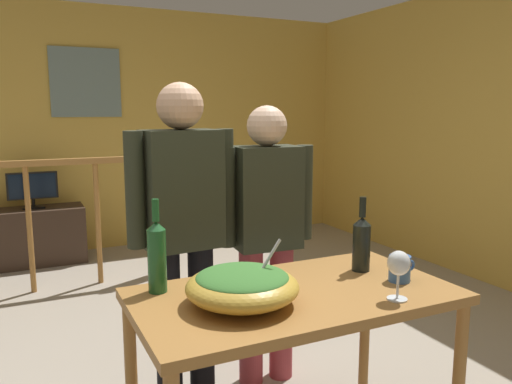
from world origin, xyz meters
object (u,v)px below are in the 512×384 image
salad_bowl (242,285)px  person_standing_right (267,226)px  wine_bottle_green (157,255)px  wine_glass (399,265)px  person_standing_left (183,220)px  stair_railing (22,209)px  mug_blue (400,268)px  wine_bottle_dark (362,242)px  flat_screen_tv (32,187)px  serving_table (294,313)px  tv_console (36,236)px  framed_picture (86,83)px

salad_bowl → person_standing_right: (0.47, 0.74, 0.02)m
wine_bottle_green → wine_glass: bearing=-30.9°
person_standing_right → person_standing_left: bearing=4.0°
stair_railing → mug_blue: size_ratio=26.44×
wine_bottle_green → wine_bottle_dark: wine_bottle_green is taller
wine_glass → mug_blue: (0.15, 0.16, -0.08)m
wine_glass → person_standing_right: bearing=94.3°
mug_blue → person_standing_right: size_ratio=0.08×
flat_screen_tv → serving_table: bearing=-77.1°
stair_railing → tv_console: (0.11, 0.84, -0.43)m
wine_bottle_dark → mug_blue: bearing=-72.6°
salad_bowl → person_standing_left: bearing=89.3°
framed_picture → flat_screen_tv: framed_picture is taller
framed_picture → wine_glass: framed_picture is taller
tv_console → person_standing_right: (1.05, -2.90, 0.60)m
framed_picture → person_standing_right: 3.34m
mug_blue → person_standing_left: person_standing_left is taller
salad_bowl → wine_bottle_green: bearing=133.2°
wine_bottle_dark → mug_blue: 0.21m
serving_table → wine_bottle_dark: size_ratio=3.80×
stair_railing → person_standing_right: 2.36m
serving_table → salad_bowl: size_ratio=3.01×
stair_railing → wine_bottle_green: size_ratio=8.93×
serving_table → wine_bottle_green: 0.59m
salad_bowl → wine_glass: bearing=-21.2°
flat_screen_tv → mug_blue: bearing=-70.8°
flat_screen_tv → wine_glass: 3.98m
tv_console → wine_bottle_green: 3.45m
stair_railing → serving_table: stair_railing is taller
serving_table → mug_blue: (0.45, -0.08, 0.14)m
person_standing_left → person_standing_right: size_ratio=1.07×
wine_glass → wine_bottle_dark: 0.36m
mug_blue → person_standing_right: person_standing_right is taller
flat_screen_tv → mug_blue: flat_screen_tv is taller
tv_console → person_standing_left: size_ratio=0.55×
stair_railing → framed_picture: bearing=58.9°
serving_table → mug_blue: 0.48m
tv_console → wine_glass: bearing=-73.7°
tv_console → salad_bowl: 3.73m
person_standing_right → wine_bottle_dark: bearing=109.3°
framed_picture → stair_railing: bearing=-121.1°
framed_picture → wine_bottle_dark: bearing=-80.4°
salad_bowl → wine_bottle_dark: size_ratio=1.26×
wine_bottle_dark → mug_blue: (0.06, -0.19, -0.07)m
stair_railing → tv_console: stair_railing is taller
serving_table → salad_bowl: salad_bowl is taller
serving_table → person_standing_right: (0.23, 0.71, 0.18)m
wine_bottle_dark → person_standing_left: (-0.63, 0.60, 0.04)m
framed_picture → wine_bottle_green: framed_picture is taller
salad_bowl → stair_railing: bearing=103.8°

